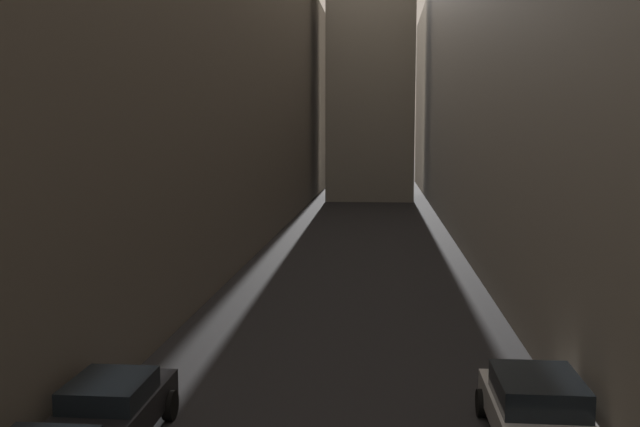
% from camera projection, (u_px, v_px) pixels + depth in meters
% --- Properties ---
extents(ground_plane, '(264.00, 264.00, 0.00)m').
position_uv_depth(ground_plane, '(360.00, 249.00, 38.93)').
color(ground_plane, '#232326').
extents(building_block_left, '(15.86, 108.00, 20.06)m').
position_uv_depth(building_block_left, '(132.00, 71.00, 40.93)').
color(building_block_left, '#60594F').
rests_on(building_block_left, ground).
extents(building_block_right, '(12.14, 108.00, 20.14)m').
position_uv_depth(building_block_right, '(572.00, 67.00, 38.74)').
color(building_block_right, gray).
rests_on(building_block_right, ground).
extents(parked_car_left_far, '(1.90, 4.15, 1.41)m').
position_uv_depth(parked_car_left_far, '(109.00, 411.00, 14.45)').
color(parked_car_left_far, black).
rests_on(parked_car_left_far, ground).
extents(parked_car_right_far, '(2.06, 3.91, 1.48)m').
position_uv_depth(parked_car_right_far, '(536.00, 408.00, 14.54)').
color(parked_car_right_far, silver).
rests_on(parked_car_right_far, ground).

